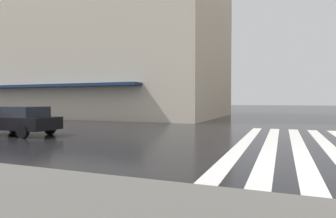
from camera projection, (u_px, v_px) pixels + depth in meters
zebra_crossing at (298, 145)px, 11.20m from camera, size 13.00×4.50×0.01m
haussmann_block_mid at (95, 14)px, 33.83m from camera, size 17.23×28.51×23.95m
car_black at (18, 120)px, 14.41m from camera, size 1.85×4.10×1.41m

